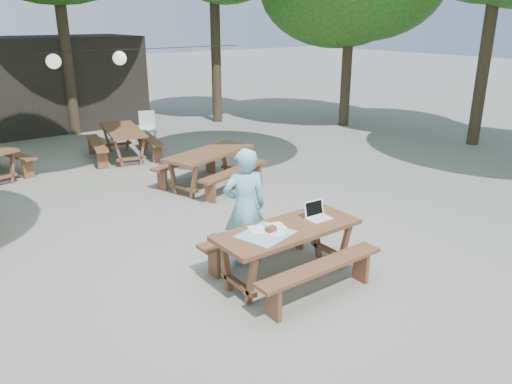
% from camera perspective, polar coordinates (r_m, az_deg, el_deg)
% --- Properties ---
extents(ground, '(80.00, 80.00, 0.00)m').
position_cam_1_polar(ground, '(7.99, -6.75, -5.74)').
color(ground, slate).
rests_on(ground, ground).
extents(pavilion, '(6.00, 3.00, 2.80)m').
position_cam_1_polar(pavilion, '(17.40, -23.54, 11.32)').
color(pavilion, black).
rests_on(pavilion, ground).
extents(main_picnic_table, '(2.00, 1.58, 0.75)m').
position_cam_1_polar(main_picnic_table, '(6.76, 3.58, -6.89)').
color(main_picnic_table, '#4E341B').
rests_on(main_picnic_table, ground).
extents(picnic_table_ne, '(2.28, 2.07, 0.75)m').
position_cam_1_polar(picnic_table_ne, '(10.45, -5.27, 2.71)').
color(picnic_table_ne, '#4E341B').
rests_on(picnic_table_ne, ground).
extents(picnic_table_far_e, '(1.93, 2.18, 0.75)m').
position_cam_1_polar(picnic_table_far_e, '(12.98, -14.89, 5.44)').
color(picnic_table_far_e, '#4E341B').
rests_on(picnic_table_far_e, ground).
extents(woman, '(0.72, 0.58, 1.71)m').
position_cam_1_polar(woman, '(6.99, -1.29, -1.76)').
color(woman, '#7DC8E5').
rests_on(woman, ground).
extents(plastic_chair, '(0.57, 0.57, 0.90)m').
position_cam_1_polar(plastic_chair, '(14.35, -12.20, 6.41)').
color(plastic_chair, white).
rests_on(plastic_chair, ground).
extents(laptop, '(0.34, 0.28, 0.24)m').
position_cam_1_polar(laptop, '(6.92, 6.94, -2.49)').
color(laptop, white).
rests_on(laptop, main_picnic_table).
extents(tabletop_clutter, '(0.79, 0.70, 0.08)m').
position_cam_1_polar(tabletop_clutter, '(6.41, 1.25, -4.68)').
color(tabletop_clutter, '#387EC1').
rests_on(tabletop_clutter, main_picnic_table).
extents(paper_lanterns, '(9.00, 0.34, 0.38)m').
position_cam_1_polar(paper_lanterns, '(12.80, -22.08, 13.69)').
color(paper_lanterns, black).
rests_on(paper_lanterns, ground).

